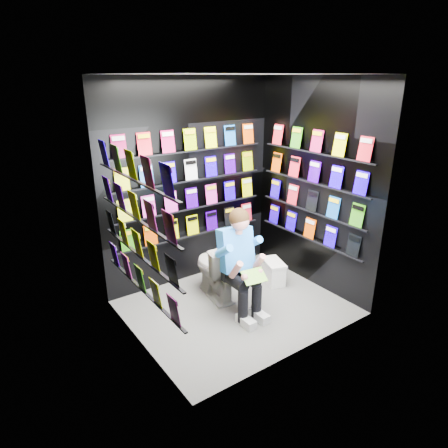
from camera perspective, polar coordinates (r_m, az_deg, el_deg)
floor at (r=4.85m, az=1.75°, el=-11.81°), size 2.40×2.40×0.00m
ceiling at (r=4.10m, az=2.16°, el=20.62°), size 2.40×2.40×0.00m
wall_back at (r=5.10m, az=-4.86°, el=5.75°), size 2.40×0.04×2.60m
wall_front at (r=3.60m, az=11.55°, el=-0.94°), size 2.40×0.04×2.60m
wall_left at (r=3.74m, az=-12.94°, el=-0.22°), size 0.04×2.00×2.60m
wall_right at (r=5.09m, az=12.86°, el=5.26°), size 0.04×2.00×2.60m
comics_back at (r=5.07m, az=-4.69°, el=5.74°), size 2.10×0.06×1.37m
comics_left at (r=3.75m, az=-12.52°, el=-0.05°), size 0.06×1.70×1.37m
comics_right at (r=5.06m, az=12.63°, el=5.27°), size 0.06×1.70×1.37m
toilet at (r=4.92m, az=-1.15°, el=-6.40°), size 0.53×0.81×0.73m
longbox at (r=5.36m, az=7.05°, el=-6.90°), size 0.31×0.41×0.27m
longbox_lid at (r=5.30m, az=7.12°, el=-5.45°), size 0.33×0.43×0.03m
reader at (r=4.47m, az=1.54°, el=-3.73°), size 0.61×0.80×1.35m
held_comic at (r=4.30m, az=4.32°, el=-7.44°), size 0.28×0.19×0.11m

